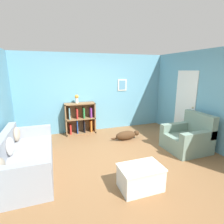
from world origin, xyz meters
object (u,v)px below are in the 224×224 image
bookshelf (80,119)px  vase (77,98)px  dog (127,135)px  recliner_chair (188,138)px  coffee_table (141,177)px  couch (24,159)px

bookshelf → vase: vase is taller
bookshelf → dog: 1.64m
bookshelf → recliner_chair: 3.31m
recliner_chair → coffee_table: size_ratio=1.29×
bookshelf → recliner_chair: size_ratio=1.06×
bookshelf → vase: (-0.09, -0.02, 0.68)m
couch → recliner_chair: recliner_chair is taller
dog → vase: vase is taller
vase → couch: bearing=-125.2°
bookshelf → coffee_table: bookshelf is taller
coffee_table → dog: 2.25m
couch → bookshelf: size_ratio=2.03×
coffee_table → vase: bearing=101.2°
vase → dog: bearing=-38.0°
recliner_chair → dog: size_ratio=1.08×
bookshelf → dog: bookshelf is taller
dog → vase: (-1.31, 1.02, 1.04)m
coffee_table → vase: 3.37m
coffee_table → recliner_chair: bearing=27.2°
coffee_table → dog: bearing=72.4°
couch → coffee_table: (2.00, -1.22, -0.07)m
recliner_chair → coffee_table: bearing=-152.8°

